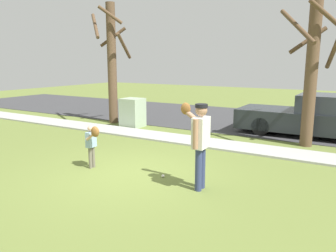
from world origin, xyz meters
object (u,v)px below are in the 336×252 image
object	(u,v)px
street_tree_far	(112,60)
baseball	(163,176)
person_child	(92,141)
utility_cabinet	(133,113)
person_adult	(199,137)
parked_pickup_dark	(316,118)
street_tree_near	(312,69)

from	to	relation	value
street_tree_far	baseball	bearing A→B (deg)	-41.18
person_child	street_tree_far	xyz separation A→B (m)	(-3.69, 5.16, 1.95)
person_child	utility_cabinet	xyz separation A→B (m)	(-2.42, 4.85, -0.13)
person_adult	baseball	world-z (taller)	person_adult
street_tree_far	parked_pickup_dark	distance (m)	8.29
utility_cabinet	street_tree_near	bearing A→B (deg)	2.34
person_child	baseball	world-z (taller)	person_child
person_adult	parked_pickup_dark	xyz separation A→B (m)	(1.39, 6.57, -0.44)
baseball	utility_cabinet	world-z (taller)	utility_cabinet
utility_cabinet	street_tree_far	size ratio (longest dim) A/B	0.23
person_child	street_tree_far	world-z (taller)	street_tree_far
person_child	street_tree_near	size ratio (longest dim) A/B	0.25
street_tree_near	baseball	bearing A→B (deg)	-115.75
street_tree_near	parked_pickup_dark	world-z (taller)	street_tree_near
person_adult	person_child	xyz separation A→B (m)	(-2.81, -0.15, -0.40)
person_adult	street_tree_far	bearing A→B (deg)	-39.54
utility_cabinet	baseball	bearing A→B (deg)	-46.77
person_child	parked_pickup_dark	distance (m)	7.93
person_adult	person_child	world-z (taller)	person_adult
person_child	street_tree_far	size ratio (longest dim) A/B	0.22
person_child	parked_pickup_dark	size ratio (longest dim) A/B	0.21
street_tree_far	parked_pickup_dark	size ratio (longest dim) A/B	0.96
person_adult	parked_pickup_dark	distance (m)	6.73
utility_cabinet	street_tree_far	bearing A→B (deg)	166.31
utility_cabinet	parked_pickup_dark	world-z (taller)	parked_pickup_dark
street_tree_far	person_child	bearing A→B (deg)	-54.39
person_adult	street_tree_far	distance (m)	8.36
parked_pickup_dark	street_tree_near	bearing A→B (deg)	87.89
person_child	baseball	bearing A→B (deg)	8.07
person_adult	baseball	xyz separation A→B (m)	(-0.98, 0.18, -1.07)
person_adult	street_tree_near	size ratio (longest dim) A/B	0.40
utility_cabinet	parked_pickup_dark	xyz separation A→B (m)	(6.63, 1.87, 0.09)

